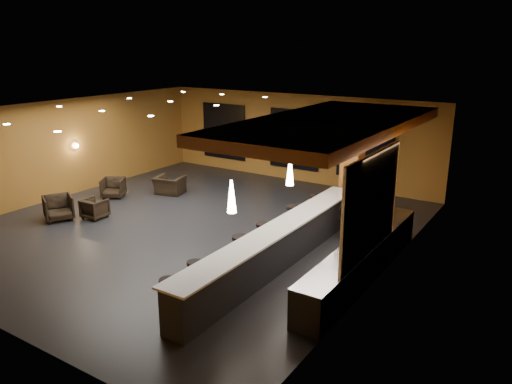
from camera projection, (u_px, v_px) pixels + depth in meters
The scene contains 34 objects.
floor at pixel (193, 228), 15.35m from camera, with size 12.00×13.00×0.10m, color black.
ceiling at pixel (188, 110), 14.32m from camera, with size 12.00×13.00×0.10m, color black.
wall_back at pixel (295, 138), 20.11m from camera, with size 12.00×0.10×3.50m, color #9D6423.
wall_left at pixel (61, 149), 17.98m from camera, with size 0.10×13.00×3.50m, color #9D6423.
wall_right at pixel (389, 205), 11.70m from camera, with size 0.10×13.00×3.50m, color #9D6423.
wood_soffit at pixel (330, 124), 13.11m from camera, with size 3.60×8.00×0.28m, color #A65C30.
window_left at pixel (224, 131), 21.86m from camera, with size 2.20×0.06×2.40m, color black.
window_center at pixel (294, 139), 20.04m from camera, with size 2.20×0.06×2.40m, color black.
window_right at pixel (365, 147), 18.48m from camera, with size 2.20×0.06×2.40m, color black.
tile_backsplash at pixel (371, 206), 10.87m from camera, with size 0.06×3.20×2.40m, color white.
bar_counter at pixel (279, 247), 12.50m from camera, with size 0.60×8.00×1.00m, color black.
bar_top at pixel (279, 227), 12.35m from camera, with size 0.78×8.10×0.05m, color white.
prep_counter at pixel (362, 261), 11.88m from camera, with size 0.70×6.00×0.86m, color black.
prep_top at pixel (363, 243), 11.75m from camera, with size 0.72×6.00×0.03m, color silver.
wall_shelf_lower at pixel (361, 225), 10.90m from camera, with size 0.30×1.50×0.03m, color silver.
wall_shelf_upper at pixel (362, 205), 10.77m from camera, with size 0.30×1.50×0.03m, color silver.
column at pixel (352, 163), 15.84m from camera, with size 0.60×0.60×3.50m, color #A96126.
wall_sconce at pixel (76, 146), 18.28m from camera, with size 0.22×0.22×0.22m, color #FFE5B2.
pendant_0 at pixel (232, 196), 10.36m from camera, with size 0.20×0.20×0.70m, color white.
pendant_1 at pixel (290, 172), 12.37m from camera, with size 0.20×0.20×0.70m, color white.
pendant_2 at pixel (332, 154), 14.38m from camera, with size 0.20×0.20×0.70m, color white.
staff_a at pixel (349, 213), 13.95m from camera, with size 0.61×0.40×1.68m, color black.
staff_b at pixel (373, 202), 14.77m from camera, with size 0.88×0.68×1.80m, color black.
staff_c at pixel (382, 215), 14.00m from camera, with size 0.76×0.49×1.55m, color black.
armchair_a at pixel (58, 208), 15.82m from camera, with size 0.84×0.86×0.79m, color black.
armchair_b at pixel (95, 208), 15.99m from camera, with size 0.69×0.71×0.65m, color black.
armchair_c at pixel (113, 188), 18.15m from camera, with size 0.77×0.79×0.72m, color black.
armchair_d at pixel (169, 185), 18.58m from camera, with size 1.01×0.89×0.66m, color black.
bar_stool_0 at pixel (168, 292), 10.26m from camera, with size 0.40×0.40×0.78m.
bar_stool_1 at pixel (195, 272), 11.23m from camera, with size 0.36×0.36×0.72m.
bar_stool_2 at pixel (241, 248), 12.31m from camera, with size 0.44×0.44×0.86m.
bar_stool_3 at pixel (263, 233), 13.46m from camera, with size 0.39×0.39×0.76m.
bar_stool_4 at pixel (293, 216), 14.64m from camera, with size 0.43×0.43×0.85m.
bar_stool_5 at pixel (315, 204), 15.67m from camera, with size 0.43×0.43×0.85m.
Camera 1 is at (9.44, -11.04, 5.40)m, focal length 35.00 mm.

